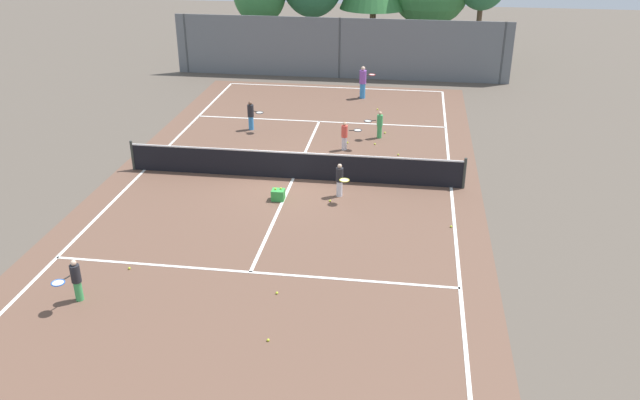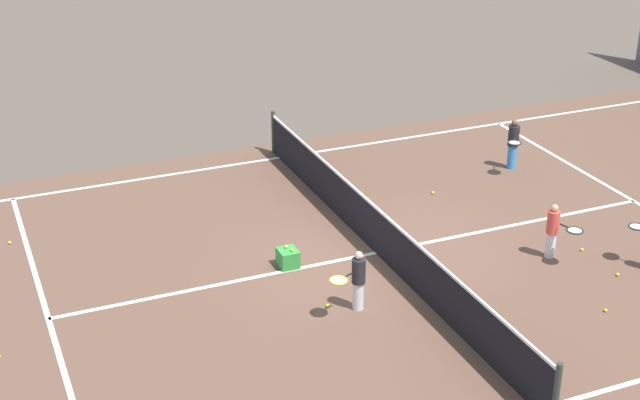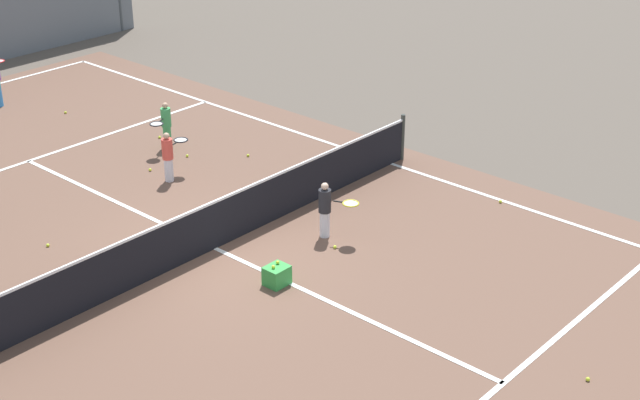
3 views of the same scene
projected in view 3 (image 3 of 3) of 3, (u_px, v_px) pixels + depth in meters
The scene contains 16 objects.
ground_plane at pixel (215, 249), 17.90m from camera, with size 80.00×80.00×0.00m, color brown.
court_surface at pixel (215, 248), 17.90m from camera, with size 13.00×25.00×0.01m.
tennis_net at pixel (214, 225), 17.68m from camera, with size 11.90×0.10×1.10m.
player_0 at pixel (166, 124), 22.28m from camera, with size 0.81×0.57×1.12m.
player_1 at pixel (169, 155), 20.52m from camera, with size 0.83×0.46×1.14m.
player_3 at pixel (326, 209), 18.09m from camera, with size 0.55×0.82×1.15m.
ball_crate at pixel (277, 275), 16.62m from camera, with size 0.42×0.36×0.43m.
tennis_ball_0 at pixel (187, 156), 21.96m from camera, with size 0.07×0.07×0.07m, color #CCE533.
tennis_ball_1 at pixel (160, 137), 23.03m from camera, with size 0.07×0.07×0.07m, color #CCE533.
tennis_ball_3 at pixel (248, 155), 21.98m from camera, with size 0.07×0.07×0.07m, color #CCE533.
tennis_ball_4 at pixel (588, 379), 14.10m from camera, with size 0.07×0.07×0.07m, color #CCE533.
tennis_ball_5 at pixel (65, 112), 24.62m from camera, with size 0.07×0.07×0.07m, color #CCE533.
tennis_ball_6 at pixel (501, 202), 19.71m from camera, with size 0.07×0.07×0.07m, color #CCE533.
tennis_ball_8 at pixel (335, 247), 17.89m from camera, with size 0.07×0.07×0.07m, color #CCE533.
tennis_ball_9 at pixel (150, 170), 21.22m from camera, with size 0.07×0.07×0.07m, color #CCE533.
tennis_ball_10 at pixel (48, 245), 17.95m from camera, with size 0.07×0.07×0.07m, color #CCE533.
Camera 3 is at (-10.42, -11.99, 8.55)m, focal length 52.46 mm.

